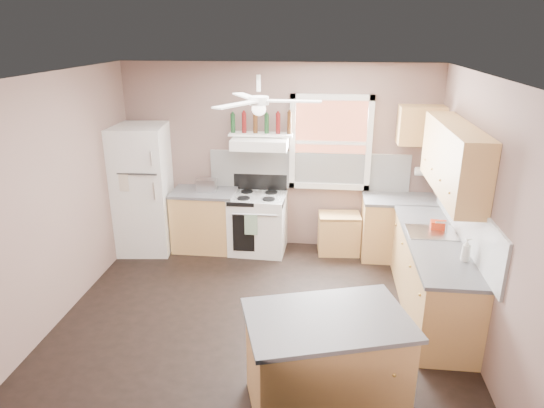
# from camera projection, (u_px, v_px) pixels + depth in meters

# --- Properties ---
(floor) EXTENTS (4.50, 4.50, 0.00)m
(floor) POSITION_uv_depth(u_px,v_px,m) (261.00, 313.00, 5.65)
(floor) COLOR black
(floor) RESTS_ON ground
(ceiling) EXTENTS (4.50, 4.50, 0.00)m
(ceiling) POSITION_uv_depth(u_px,v_px,m) (258.00, 75.00, 4.73)
(ceiling) COLOR white
(ceiling) RESTS_ON ground
(wall_back) EXTENTS (4.50, 0.05, 2.70)m
(wall_back) POSITION_uv_depth(u_px,v_px,m) (278.00, 157.00, 7.09)
(wall_back) COLOR #745B52
(wall_back) RESTS_ON ground
(wall_right) EXTENTS (0.05, 4.00, 2.70)m
(wall_right) POSITION_uv_depth(u_px,v_px,m) (480.00, 213.00, 4.96)
(wall_right) COLOR #745B52
(wall_right) RESTS_ON ground
(wall_left) EXTENTS (0.05, 4.00, 2.70)m
(wall_left) POSITION_uv_depth(u_px,v_px,m) (59.00, 197.00, 5.43)
(wall_left) COLOR #745B52
(wall_left) RESTS_ON ground
(backsplash_back) EXTENTS (2.90, 0.03, 0.55)m
(backsplash_back) POSITION_uv_depth(u_px,v_px,m) (309.00, 171.00, 7.06)
(backsplash_back) COLOR white
(backsplash_back) RESTS_ON wall_back
(backsplash_right) EXTENTS (0.03, 2.60, 0.55)m
(backsplash_right) POSITION_uv_depth(u_px,v_px,m) (466.00, 218.00, 5.30)
(backsplash_right) COLOR white
(backsplash_right) RESTS_ON wall_right
(window_view) EXTENTS (1.00, 0.02, 1.20)m
(window_view) POSITION_uv_depth(u_px,v_px,m) (330.00, 143.00, 6.88)
(window_view) COLOR brown
(window_view) RESTS_ON wall_back
(window_frame) EXTENTS (1.16, 0.07, 1.36)m
(window_frame) POSITION_uv_depth(u_px,v_px,m) (330.00, 143.00, 6.86)
(window_frame) COLOR white
(window_frame) RESTS_ON wall_back
(refrigerator) EXTENTS (0.87, 0.85, 1.86)m
(refrigerator) POSITION_uv_depth(u_px,v_px,m) (141.00, 189.00, 7.02)
(refrigerator) COLOR white
(refrigerator) RESTS_ON floor
(base_cabinet_left) EXTENTS (0.90, 0.60, 0.86)m
(base_cabinet_left) POSITION_uv_depth(u_px,v_px,m) (205.00, 221.00, 7.21)
(base_cabinet_left) COLOR tan
(base_cabinet_left) RESTS_ON floor
(counter_left) EXTENTS (0.92, 0.62, 0.04)m
(counter_left) POSITION_uv_depth(u_px,v_px,m) (204.00, 192.00, 7.05)
(counter_left) COLOR #4F4F52
(counter_left) RESTS_ON base_cabinet_left
(toaster) EXTENTS (0.28, 0.16, 0.18)m
(toaster) POSITION_uv_depth(u_px,v_px,m) (206.00, 185.00, 7.02)
(toaster) COLOR silver
(toaster) RESTS_ON counter_left
(stove) EXTENTS (0.82, 0.67, 0.86)m
(stove) POSITION_uv_depth(u_px,v_px,m) (258.00, 223.00, 7.11)
(stove) COLOR white
(stove) RESTS_ON floor
(range_hood) EXTENTS (0.78, 0.50, 0.14)m
(range_hood) POSITION_uv_depth(u_px,v_px,m) (260.00, 143.00, 6.76)
(range_hood) COLOR white
(range_hood) RESTS_ON wall_back
(bottle_shelf) EXTENTS (0.90, 0.26, 0.03)m
(bottle_shelf) POSITION_uv_depth(u_px,v_px,m) (261.00, 134.00, 6.84)
(bottle_shelf) COLOR white
(bottle_shelf) RESTS_ON range_hood
(cart) EXTENTS (0.62, 0.44, 0.59)m
(cart) POSITION_uv_depth(u_px,v_px,m) (339.00, 234.00, 7.09)
(cart) COLOR tan
(cart) RESTS_ON floor
(base_cabinet_corner) EXTENTS (1.00, 0.60, 0.86)m
(base_cabinet_corner) POSITION_uv_depth(u_px,v_px,m) (398.00, 229.00, 6.91)
(base_cabinet_corner) COLOR tan
(base_cabinet_corner) RESTS_ON floor
(base_cabinet_right) EXTENTS (0.60, 2.20, 0.86)m
(base_cabinet_right) POSITION_uv_depth(u_px,v_px,m) (431.00, 277.00, 5.58)
(base_cabinet_right) COLOR tan
(base_cabinet_right) RESTS_ON floor
(counter_corner) EXTENTS (1.02, 0.62, 0.04)m
(counter_corner) POSITION_uv_depth(u_px,v_px,m) (400.00, 199.00, 6.76)
(counter_corner) COLOR #4F4F52
(counter_corner) RESTS_ON base_cabinet_corner
(counter_right) EXTENTS (0.62, 2.22, 0.04)m
(counter_right) POSITION_uv_depth(u_px,v_px,m) (435.00, 241.00, 5.43)
(counter_right) COLOR #4F4F52
(counter_right) RESTS_ON base_cabinet_right
(sink) EXTENTS (0.55, 0.45, 0.03)m
(sink) POSITION_uv_depth(u_px,v_px,m) (431.00, 233.00, 5.61)
(sink) COLOR silver
(sink) RESTS_ON counter_right
(faucet) EXTENTS (0.03, 0.03, 0.14)m
(faucet) POSITION_uv_depth(u_px,v_px,m) (446.00, 227.00, 5.57)
(faucet) COLOR silver
(faucet) RESTS_ON sink
(upper_cabinet_right) EXTENTS (0.33, 1.80, 0.76)m
(upper_cabinet_right) POSITION_uv_depth(u_px,v_px,m) (454.00, 159.00, 5.30)
(upper_cabinet_right) COLOR tan
(upper_cabinet_right) RESTS_ON wall_right
(upper_cabinet_corner) EXTENTS (0.60, 0.33, 0.52)m
(upper_cabinet_corner) POSITION_uv_depth(u_px,v_px,m) (421.00, 125.00, 6.51)
(upper_cabinet_corner) COLOR tan
(upper_cabinet_corner) RESTS_ON wall_back
(paper_towel) EXTENTS (0.26, 0.12, 0.12)m
(paper_towel) POSITION_uv_depth(u_px,v_px,m) (425.00, 171.00, 6.75)
(paper_towel) COLOR white
(paper_towel) RESTS_ON wall_back
(island) EXTENTS (1.44, 1.13, 0.86)m
(island) POSITION_uv_depth(u_px,v_px,m) (326.00, 365.00, 4.12)
(island) COLOR tan
(island) RESTS_ON floor
(island_top) EXTENTS (1.53, 1.22, 0.04)m
(island_top) POSITION_uv_depth(u_px,v_px,m) (328.00, 320.00, 3.97)
(island_top) COLOR #4F4F52
(island_top) RESTS_ON island
(ceiling_fan_hub) EXTENTS (0.20, 0.20, 0.08)m
(ceiling_fan_hub) POSITION_uv_depth(u_px,v_px,m) (259.00, 101.00, 4.82)
(ceiling_fan_hub) COLOR white
(ceiling_fan_hub) RESTS_ON ceiling
(soap_bottle) EXTENTS (0.11, 0.11, 0.24)m
(soap_bottle) POSITION_uv_depth(u_px,v_px,m) (466.00, 250.00, 4.89)
(soap_bottle) COLOR silver
(soap_bottle) RESTS_ON counter_right
(red_caddy) EXTENTS (0.19, 0.14, 0.10)m
(red_caddy) POSITION_uv_depth(u_px,v_px,m) (438.00, 225.00, 5.69)
(red_caddy) COLOR #B82B0F
(red_caddy) RESTS_ON counter_right
(wine_bottles) EXTENTS (0.86, 0.06, 0.31)m
(wine_bottles) POSITION_uv_depth(u_px,v_px,m) (262.00, 123.00, 6.78)
(wine_bottles) COLOR #143819
(wine_bottles) RESTS_ON bottle_shelf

